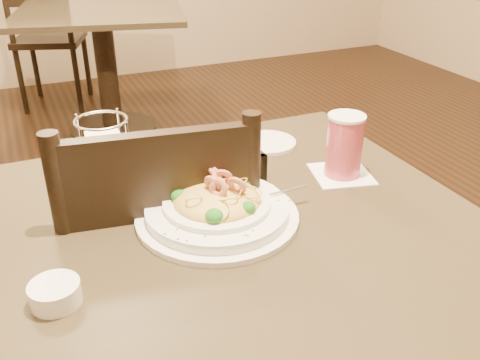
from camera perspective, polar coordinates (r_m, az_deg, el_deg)
name	(u,v)px	position (r m, az deg, el deg)	size (l,w,h in m)	color
main_table	(244,315)	(1.16, 0.41, -14.18)	(0.90, 0.90, 0.73)	black
background_table	(104,50)	(3.27, -14.26, 13.29)	(1.08, 1.08, 0.73)	black
dining_chair_near	(161,274)	(1.29, -8.44, -9.92)	(0.48, 0.48, 0.93)	black
dining_chair_far	(47,34)	(3.82, -19.91, 14.47)	(0.53, 0.53, 0.93)	black
pasta_bowl	(217,206)	(1.01, -2.47, -2.81)	(0.35, 0.31, 0.10)	white
drink_glass	(344,146)	(1.18, 11.05, 3.57)	(0.15, 0.15, 0.14)	white
bread_basket	(200,165)	(1.18, -4.27, 1.55)	(0.24, 0.20, 0.06)	black
napkin_caddy	(106,163)	(1.11, -14.07, 1.80)	(0.11, 0.11, 0.17)	silver
side_plate	(267,143)	(1.34, 2.93, 4.01)	(0.14, 0.14, 0.01)	white
butter_ramekin	(55,293)	(0.87, -19.12, -11.36)	(0.08, 0.08, 0.03)	white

